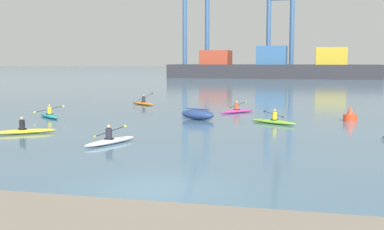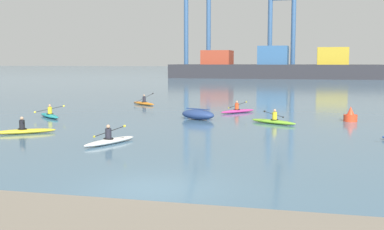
{
  "view_description": "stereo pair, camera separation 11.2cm",
  "coord_description": "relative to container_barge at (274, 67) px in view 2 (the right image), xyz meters",
  "views": [
    {
      "loc": [
        4.72,
        -14.34,
        3.96
      ],
      "look_at": [
        -2.57,
        15.68,
        0.6
      ],
      "focal_mm": 45.98,
      "sensor_mm": 36.0,
      "label": 1
    },
    {
      "loc": [
        4.83,
        -14.31,
        3.96
      ],
      "look_at": [
        -2.57,
        15.68,
        0.6
      ],
      "focal_mm": 45.98,
      "sensor_mm": 36.0,
      "label": 2
    }
  ],
  "objects": [
    {
      "name": "ground_plane",
      "position": [
        4.39,
        -104.62,
        -2.57
      ],
      "size": [
        800.0,
        800.0,
        0.0
      ],
      "primitive_type": "plane",
      "color": "#476B84"
    },
    {
      "name": "container_barge",
      "position": [
        0.0,
        0.0,
        0.0
      ],
      "size": [
        49.31,
        10.55,
        7.63
      ],
      "color": "#28282D",
      "rests_on": "ground"
    },
    {
      "name": "gantry_crane_west",
      "position": [
        -21.43,
        10.86,
        14.46
      ],
      "size": [
        7.4,
        16.94,
        33.83
      ],
      "color": "#335684",
      "rests_on": "ground"
    },
    {
      "name": "gantry_crane_west_mid",
      "position": [
        0.92,
        11.29,
        13.87
      ],
      "size": [
        7.17,
        18.08,
        33.31
      ],
      "color": "#335684",
      "rests_on": "ground"
    },
    {
      "name": "capsized_dinghy",
      "position": [
        1.58,
        -86.31,
        -2.22
      ],
      "size": [
        2.82,
        2.03,
        0.76
      ],
      "color": "navy",
      "rests_on": "ground"
    },
    {
      "name": "channel_buoy",
      "position": [
        11.69,
        -84.87,
        -2.21
      ],
      "size": [
        0.9,
        0.9,
        1.0
      ],
      "color": "red",
      "rests_on": "ground"
    },
    {
      "name": "kayak_lime",
      "position": [
        6.8,
        -87.37,
        -2.4
      ],
      "size": [
        3.22,
        2.27,
        0.95
      ],
      "color": "#7ABC2D",
      "rests_on": "ground"
    },
    {
      "name": "kayak_white",
      "position": [
        -0.28,
        -97.1,
        -2.4
      ],
      "size": [
        2.08,
        3.4,
        1.03
      ],
      "color": "silver",
      "rests_on": "ground"
    },
    {
      "name": "kayak_orange",
      "position": [
        -5.94,
        -76.14,
        -2.4
      ],
      "size": [
        3.03,
        2.59,
        1.08
      ],
      "color": "orange",
      "rests_on": "ground"
    },
    {
      "name": "kayak_yellow",
      "position": [
        -6.24,
        -95.08,
        -2.4
      ],
      "size": [
        3.08,
        2.51,
        0.95
      ],
      "color": "yellow",
      "rests_on": "ground"
    },
    {
      "name": "kayak_magenta",
      "position": [
        3.56,
        -81.22,
        -2.4
      ],
      "size": [
        2.61,
        3.02,
        0.99
      ],
      "color": "#C13384",
      "rests_on": "ground"
    },
    {
      "name": "kayak_teal",
      "position": [
        -8.96,
        -87.62,
        -2.4
      ],
      "size": [
        2.92,
        2.72,
        0.95
      ],
      "color": "teal",
      "rests_on": "ground"
    }
  ]
}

